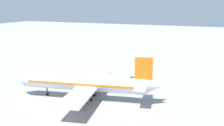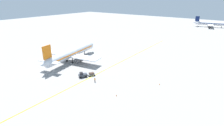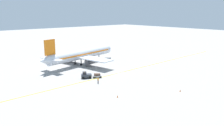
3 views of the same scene
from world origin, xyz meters
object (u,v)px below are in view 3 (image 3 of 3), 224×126
object	(u,v)px
baggage_cart_trailing	(97,75)
traffic_cone_near_nose	(117,96)
airplane_at_gate	(81,54)
traffic_cone_mid_apron	(180,91)
baggage_tug_dark	(86,75)
ground_crew_worker	(98,80)

from	to	relation	value
baggage_cart_trailing	traffic_cone_near_nose	bearing A→B (deg)	-21.11
airplane_at_gate	traffic_cone_mid_apron	distance (m)	40.75
baggage_cart_trailing	traffic_cone_mid_apron	size ratio (longest dim) A/B	5.36
airplane_at_gate	baggage_tug_dark	world-z (taller)	airplane_at_gate
airplane_at_gate	baggage_cart_trailing	world-z (taller)	airplane_at_gate
baggage_cart_trailing	traffic_cone_near_nose	world-z (taller)	baggage_cart_trailing
baggage_cart_trailing	ground_crew_worker	world-z (taller)	ground_crew_worker
ground_crew_worker	traffic_cone_near_nose	bearing A→B (deg)	-14.64
baggage_tug_dark	traffic_cone_near_nose	world-z (taller)	baggage_tug_dark
traffic_cone_near_nose	baggage_cart_trailing	bearing A→B (deg)	158.89
ground_crew_worker	traffic_cone_mid_apron	xyz separation A→B (m)	(18.39, 11.34, -0.63)
airplane_at_gate	baggage_tug_dark	distance (m)	18.46
baggage_tug_dark	ground_crew_worker	bearing A→B (deg)	-2.48
baggage_tug_dark	traffic_cone_mid_apron	size ratio (longest dim) A/B	6.08
ground_crew_worker	traffic_cone_mid_apron	size ratio (longest dim) A/B	3.05
baggage_cart_trailing	traffic_cone_mid_apron	distance (m)	24.32
traffic_cone_mid_apron	airplane_at_gate	bearing A→B (deg)	-176.82
baggage_cart_trailing	baggage_tug_dark	bearing A→B (deg)	-120.54
airplane_at_gate	traffic_cone_near_nose	distance (m)	35.41
traffic_cone_mid_apron	traffic_cone_near_nose	bearing A→B (deg)	-117.48
baggage_tug_dark	ground_crew_worker	size ratio (longest dim) A/B	1.99
traffic_cone_mid_apron	baggage_tug_dark	bearing A→B (deg)	-155.74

